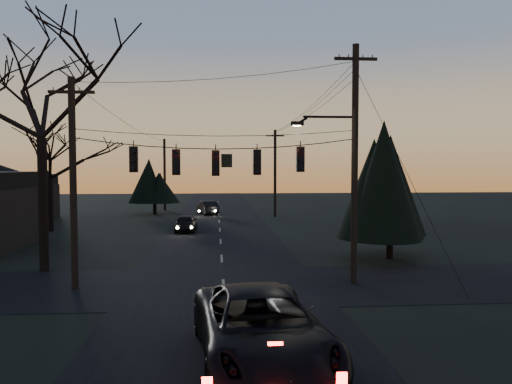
{
  "coord_description": "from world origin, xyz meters",
  "views": [
    {
      "loc": [
        -0.31,
        -10.48,
        4.97
      ],
      "look_at": [
        1.27,
        8.89,
        3.95
      ],
      "focal_mm": 35.0,
      "sensor_mm": 36.0,
      "label": 1
    }
  ],
  "objects": [
    {
      "name": "bare_tree_left",
      "position": [
        -8.39,
        13.6,
        8.78
      ],
      "size": [
        8.92,
        8.92,
        12.56
      ],
      "color": "black",
      "rests_on": "ground"
    },
    {
      "name": "evergreen_dist",
      "position": [
        -6.55,
        41.26,
        3.37
      ],
      "size": [
        3.97,
        3.97,
        5.55
      ],
      "color": "black",
      "rests_on": "ground"
    },
    {
      "name": "utility_pole_left",
      "position": [
        -6.0,
        10.0,
        0.0
      ],
      "size": [
        1.8,
        0.3,
        8.5
      ],
      "primitive_type": null,
      "color": "black",
      "rests_on": "ground"
    },
    {
      "name": "utility_pole_right",
      "position": [
        5.5,
        10.0,
        0.0
      ],
      "size": [
        5.0,
        0.3,
        10.0
      ],
      "primitive_type": null,
      "color": "black",
      "rests_on": "ground"
    },
    {
      "name": "bare_tree_dist",
      "position": [
        -12.81,
        28.34,
        5.61
      ],
      "size": [
        7.48,
        7.48,
        8.03
      ],
      "color": "black",
      "rests_on": "ground"
    },
    {
      "name": "utility_pole_far_l",
      "position": [
        -6.0,
        46.0,
        0.0
      ],
      "size": [
        0.3,
        0.3,
        8.0
      ],
      "primitive_type": null,
      "color": "black",
      "rests_on": "ground"
    },
    {
      "name": "main_road",
      "position": [
        0.0,
        20.0,
        0.01
      ],
      "size": [
        8.0,
        120.0,
        0.02
      ],
      "primitive_type": "cube",
      "color": "black",
      "rests_on": "ground"
    },
    {
      "name": "evergreen_right",
      "position": [
        8.97,
        15.35,
        4.33
      ],
      "size": [
        4.47,
        4.47,
        7.48
      ],
      "color": "black",
      "rests_on": "ground"
    },
    {
      "name": "cross_road",
      "position": [
        0.0,
        10.0,
        0.01
      ],
      "size": [
        60.0,
        7.0,
        0.02
      ],
      "primitive_type": "cube",
      "color": "black",
      "rests_on": "ground"
    },
    {
      "name": "sedan_oncoming_a",
      "position": [
        -2.56,
        27.41,
        0.65
      ],
      "size": [
        1.65,
        3.88,
        1.31
      ],
      "primitive_type": "imported",
      "rotation": [
        0.0,
        0.0,
        3.12
      ],
      "color": "black",
      "rests_on": "ground"
    },
    {
      "name": "suv_near",
      "position": [
        0.8,
        1.7,
        0.91
      ],
      "size": [
        3.64,
        6.81,
        1.82
      ],
      "primitive_type": "imported",
      "rotation": [
        0.0,
        0.0,
        0.1
      ],
      "color": "black",
      "rests_on": "ground"
    },
    {
      "name": "sedan_oncoming_b",
      "position": [
        -1.15,
        40.69,
        0.68
      ],
      "size": [
        2.48,
        4.39,
        1.37
      ],
      "primitive_type": "imported",
      "rotation": [
        0.0,
        0.0,
        3.41
      ],
      "color": "black",
      "rests_on": "ground"
    },
    {
      "name": "span_signal_assembly",
      "position": [
        -0.24,
        10.0,
        5.17
      ],
      "size": [
        11.5,
        0.44,
        1.68
      ],
      "color": "black",
      "rests_on": "ground"
    },
    {
      "name": "utility_pole_far_r",
      "position": [
        5.5,
        38.0,
        0.0
      ],
      "size": [
        1.8,
        0.3,
        8.5
      ],
      "primitive_type": null,
      "color": "black",
      "rests_on": "ground"
    }
  ]
}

